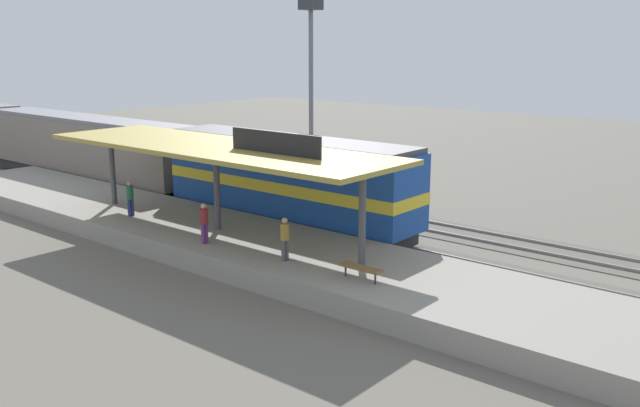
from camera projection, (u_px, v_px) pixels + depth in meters
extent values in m
plane|color=#666056|center=(313.00, 220.00, 36.01)|extent=(120.00, 120.00, 0.00)
cube|color=#565249|center=(287.00, 227.00, 34.51)|extent=(3.20, 110.00, 0.04)
cube|color=gray|center=(278.00, 229.00, 33.96)|extent=(0.10, 110.00, 0.16)
cube|color=gray|center=(297.00, 224.00, 35.04)|extent=(0.10, 110.00, 0.16)
cube|color=#565249|center=(343.00, 211.00, 37.95)|extent=(3.20, 110.00, 0.04)
cube|color=gray|center=(335.00, 212.00, 37.40)|extent=(0.10, 110.00, 0.16)
cube|color=gray|center=(351.00, 207.00, 38.48)|extent=(0.10, 110.00, 0.16)
cube|color=gray|center=(219.00, 239.00, 30.97)|extent=(6.00, 44.00, 0.90)
cylinder|color=#47474C|center=(362.00, 219.00, 25.48)|extent=(0.28, 0.28, 3.60)
cylinder|color=#47474C|center=(217.00, 190.00, 30.46)|extent=(0.28, 0.28, 3.60)
cylinder|color=#47474C|center=(112.00, 169.00, 35.44)|extent=(0.28, 0.28, 3.60)
cube|color=#A38E3D|center=(215.00, 148.00, 30.02)|extent=(5.20, 18.00, 0.20)
cube|color=black|center=(275.00, 143.00, 27.66)|extent=(0.12, 4.80, 0.90)
cylinder|color=#333338|center=(375.00, 278.00, 23.78)|extent=(0.07, 0.07, 0.42)
cylinder|color=#333338|center=(346.00, 271.00, 24.59)|extent=(0.07, 0.07, 0.42)
cube|color=brown|center=(360.00, 268.00, 24.13)|extent=(0.44, 1.70, 0.08)
cube|color=#28282D|center=(289.00, 218.00, 34.35)|extent=(2.60, 13.60, 0.70)
cube|color=#19479E|center=(288.00, 177.00, 33.87)|extent=(2.90, 14.40, 3.50)
cube|color=#47474C|center=(288.00, 140.00, 33.44)|extent=(2.78, 14.11, 0.24)
cube|color=yellow|center=(288.00, 182.00, 33.93)|extent=(2.93, 14.43, 0.56)
cube|color=#28282D|center=(88.00, 175.00, 45.55)|extent=(2.60, 19.20, 0.70)
cube|color=slate|center=(86.00, 145.00, 45.10)|extent=(2.90, 20.00, 3.30)
cube|color=slate|center=(84.00, 118.00, 44.70)|extent=(2.78, 19.60, 0.24)
cube|color=#28282D|center=(293.00, 193.00, 40.20)|extent=(2.50, 11.20, 0.70)
cube|color=#6B6056|center=(292.00, 165.00, 39.82)|extent=(2.80, 12.00, 2.60)
cube|color=#554D45|center=(292.00, 141.00, 39.50)|extent=(2.69, 11.76, 0.24)
cylinder|color=slate|center=(311.00, 102.00, 42.26)|extent=(0.28, 0.28, 11.00)
cube|color=#333338|center=(311.00, 4.00, 40.93)|extent=(1.10, 1.10, 0.70)
cylinder|color=#663375|center=(203.00, 234.00, 28.52)|extent=(0.16, 0.16, 0.84)
cylinder|color=#663375|center=(206.00, 233.00, 28.65)|extent=(0.16, 0.16, 0.84)
cylinder|color=maroon|center=(204.00, 216.00, 28.42)|extent=(0.34, 0.34, 0.64)
sphere|color=tan|center=(204.00, 206.00, 28.32)|extent=(0.23, 0.23, 0.23)
cylinder|color=navy|center=(129.00, 208.00, 33.07)|extent=(0.16, 0.16, 0.84)
cylinder|color=navy|center=(132.00, 207.00, 33.21)|extent=(0.16, 0.16, 0.84)
cylinder|color=#23603D|center=(130.00, 193.00, 32.97)|extent=(0.34, 0.34, 0.64)
sphere|color=tan|center=(129.00, 184.00, 32.87)|extent=(0.23, 0.23, 0.23)
cylinder|color=#4C4C51|center=(283.00, 251.00, 26.23)|extent=(0.16, 0.16, 0.84)
cylinder|color=#4C4C51|center=(287.00, 250.00, 26.36)|extent=(0.16, 0.16, 0.84)
cylinder|color=olive|center=(285.00, 232.00, 26.13)|extent=(0.34, 0.34, 0.64)
sphere|color=tan|center=(285.00, 221.00, 26.03)|extent=(0.23, 0.23, 0.23)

